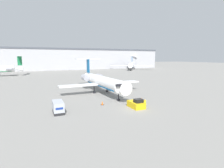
{
  "coord_description": "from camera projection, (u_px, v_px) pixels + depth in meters",
  "views": [
    {
      "loc": [
        -17.31,
        -27.84,
        9.85
      ],
      "look_at": [
        0.0,
        11.45,
        3.3
      ],
      "focal_mm": 28.0,
      "sensor_mm": 36.0,
      "label": 1
    }
  ],
  "objects": [
    {
      "name": "traffic_cone_right",
      "position": [
        142.0,
        99.0,
        40.31
      ],
      "size": [
        0.6,
        0.6,
        0.67
      ],
      "color": "black",
      "rests_on": "ground"
    },
    {
      "name": "airplane_parked_far_left",
      "position": [
        131.0,
        65.0,
        143.94
      ],
      "size": [
        31.2,
        33.87,
        10.96
      ],
      "color": "white",
      "rests_on": "ground"
    },
    {
      "name": "airplane_main",
      "position": [
        101.0,
        81.0,
        48.51
      ],
      "size": [
        23.39,
        25.7,
        9.44
      ],
      "color": "white",
      "rests_on": "ground"
    },
    {
      "name": "ground_plane",
      "position": [
        136.0,
        109.0,
        33.57
      ],
      "size": [
        600.0,
        600.0,
        0.0
      ],
      "primitive_type": "plane",
      "color": "gray"
    },
    {
      "name": "worker_near_tug",
      "position": [
        145.0,
        103.0,
        34.8
      ],
      "size": [
        0.4,
        0.24,
        1.68
      ],
      "color": "#232838",
      "rests_on": "ground"
    },
    {
      "name": "traffic_cone_left",
      "position": [
        102.0,
        103.0,
        36.55
      ],
      "size": [
        0.59,
        0.59,
        0.81
      ],
      "color": "black",
      "rests_on": "ground"
    },
    {
      "name": "worker_by_wing",
      "position": [
        130.0,
        90.0,
        48.38
      ],
      "size": [
        0.4,
        0.24,
        1.65
      ],
      "color": "#232838",
      "rests_on": "ground"
    },
    {
      "name": "terminal_building",
      "position": [
        58.0,
        59.0,
        140.83
      ],
      "size": [
        180.0,
        16.8,
        17.2
      ],
      "color": "#B2B2B7",
      "rests_on": "ground"
    },
    {
      "name": "luggage_cart",
      "position": [
        58.0,
        107.0,
        31.24
      ],
      "size": [
        1.77,
        3.83,
        2.1
      ],
      "color": "#232326",
      "rests_on": "ground"
    },
    {
      "name": "pushback_tug",
      "position": [
        136.0,
        104.0,
        34.5
      ],
      "size": [
        2.23,
        3.73,
        1.92
      ],
      "color": "yellow",
      "rests_on": "ground"
    }
  ]
}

